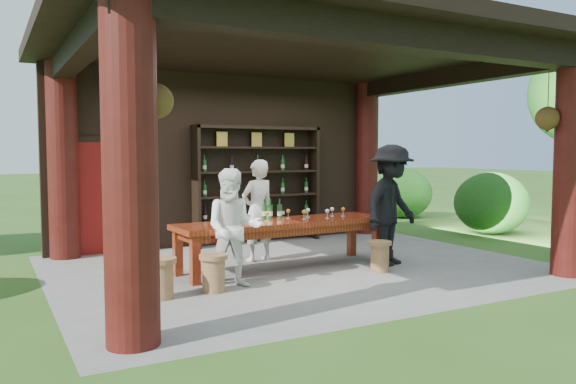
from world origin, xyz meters
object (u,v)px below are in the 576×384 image
host (258,210)px  wine_shelf (258,185)px  stool_near_right (380,255)px  napkin_basket (239,220)px  tasting_table (283,228)px  stool_far_left (161,277)px  guest_woman (233,228)px  stool_near_left (214,272)px  guest_man (391,205)px

host → wine_shelf: bearing=-126.6°
stool_near_right → napkin_basket: bearing=159.1°
tasting_table → stool_near_right: size_ratio=7.42×
stool_far_left → guest_woman: 1.15m
stool_near_right → napkin_basket: 2.18m
stool_near_left → host: (1.40, 1.62, 0.58)m
wine_shelf → stool_near_right: 3.50m
tasting_table → napkin_basket: 0.83m
wine_shelf → stool_near_left: bearing=-123.6°
stool_near_left → guest_woman: guest_woman is taller
wine_shelf → stool_far_left: (-2.89, -3.33, -0.89)m
stool_far_left → guest_man: bearing=4.9°
guest_woman → napkin_basket: guest_woman is taller
tasting_table → napkin_basket: size_ratio=13.19×
stool_far_left → host: 2.70m
stool_near_left → host: 2.22m
host → stool_near_right: bearing=116.0°
tasting_table → guest_man: bearing=-18.3°
tasting_table → guest_woman: (-1.15, -0.75, 0.16)m
host → napkin_basket: size_ratio=6.43×
tasting_table → stool_near_right: (1.17, -0.90, -0.39)m
napkin_basket → stool_near_right: bearing=-20.9°
host → guest_man: bearing=132.1°
tasting_table → stool_far_left: size_ratio=6.82×
wine_shelf → napkin_basket: wine_shelf is taller
stool_near_left → stool_near_right: bearing=-0.5°
guest_woman → guest_man: 2.81m
host → guest_man: 2.17m
stool_near_right → host: (-1.25, 1.65, 0.59)m
guest_man → stool_far_left: bearing=164.7°
guest_woman → tasting_table: bearing=55.8°
stool_near_right → guest_woman: 2.38m
stool_near_right → stool_far_left: stool_far_left is taller
tasting_table → napkin_basket: (-0.80, -0.15, 0.19)m
host → stool_near_left: bearing=38.1°
stool_far_left → guest_man: (3.82, 0.33, 0.69)m
host → guest_man: guest_man is taller
guest_woman → napkin_basket: bearing=82.7°
stool_near_right → host: bearing=127.1°
wine_shelf → napkin_basket: bearing=-120.5°
guest_woman → guest_man: bearing=26.7°
stool_far_left → host: bearing=38.0°
guest_woman → stool_near_right: bearing=18.9°
guest_woman → stool_near_left: bearing=-137.5°
napkin_basket → tasting_table: bearing=10.4°
wine_shelf → stool_near_right: wine_shelf is taller
guest_man → napkin_basket: 2.49m
wine_shelf → stool_near_left: 4.09m
stool_near_left → napkin_basket: bearing=47.0°
stool_near_right → host: size_ratio=0.28×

